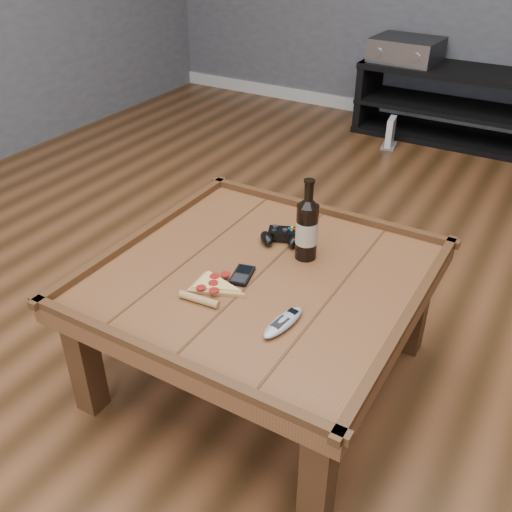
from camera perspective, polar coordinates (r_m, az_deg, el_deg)
The scene contains 11 objects.
ground at distance 2.14m, azimuth 0.45°, elevation -11.76°, with size 6.00×6.00×0.00m, color #3F2612.
baseboard at distance 4.61m, azimuth 19.97°, elevation 12.36°, with size 5.00×0.02×0.10m, color silver.
coffee_table at distance 1.88m, azimuth 0.50°, elevation -3.20°, with size 1.03×1.03×0.48m.
media_console at distance 4.33m, azimuth 19.70°, elevation 13.92°, with size 1.40×0.45×0.50m.
beer_bottle at distance 1.88m, azimuth 5.12°, elevation 2.88°, with size 0.07×0.07×0.29m.
game_controller at distance 2.01m, azimuth 2.57°, elevation 1.93°, with size 0.16×0.14×0.05m.
pizza_slice at distance 1.78m, azimuth -4.49°, elevation -3.14°, with size 0.16×0.25×0.02m.
smartphone at distance 1.83m, azimuth -1.39°, elevation -1.93°, with size 0.08×0.12×0.01m.
remote_control at distance 1.63m, azimuth 2.73°, elevation -6.63°, with size 0.08×0.18×0.02m.
av_receiver at distance 4.34m, azimuth 14.79°, elevation 19.34°, with size 0.47×0.40×0.16m.
game_console at distance 4.13m, azimuth 13.28°, elevation 11.80°, with size 0.11×0.17×0.20m.
Camera 1 is at (0.77, -1.33, 1.49)m, focal length 40.00 mm.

